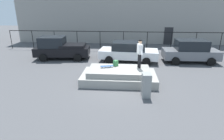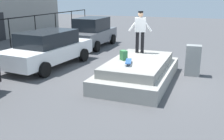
{
  "view_description": "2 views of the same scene",
  "coord_description": "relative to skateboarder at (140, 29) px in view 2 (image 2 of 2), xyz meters",
  "views": [
    {
      "loc": [
        0.31,
        -10.84,
        4.66
      ],
      "look_at": [
        -0.59,
        0.98,
        0.5
      ],
      "focal_mm": 30.7,
      "sensor_mm": 36.0,
      "label": 1
    },
    {
      "loc": [
        -9.6,
        -2.31,
        3.26
      ],
      "look_at": [
        -0.62,
        1.15,
        0.48
      ],
      "focal_mm": 42.19,
      "sensor_mm": 36.0,
      "label": 2
    }
  ],
  "objects": [
    {
      "name": "ground_plane",
      "position": [
        -1.14,
        -0.57,
        -1.86
      ],
      "size": [
        60.0,
        60.0,
        0.0
      ],
      "primitive_type": "plane",
      "color": "#4C4C4F"
    },
    {
      "name": "concrete_ledge",
      "position": [
        -1.24,
        -0.3,
        -1.48
      ],
      "size": [
        4.57,
        2.45,
        0.84
      ],
      "color": "#9E9B93",
      "rests_on": "ground_plane"
    },
    {
      "name": "skateboarder",
      "position": [
        0.0,
        0.0,
        0.0
      ],
      "size": [
        0.35,
        0.98,
        1.74
      ],
      "color": "black",
      "rests_on": "concrete_ledge"
    },
    {
      "name": "skateboard",
      "position": [
        -2.0,
        -0.14,
        -0.92
      ],
      "size": [
        0.82,
        0.4,
        0.12
      ],
      "color": "#264C8C",
      "rests_on": "concrete_ledge"
    },
    {
      "name": "backpack",
      "position": [
        -1.47,
        0.23,
        -0.84
      ],
      "size": [
        0.34,
        0.34,
        0.37
      ],
      "primitive_type": "cube",
      "rotation": [
        0.0,
        0.0,
        3.94
      ],
      "color": "#33723F",
      "rests_on": "concrete_ledge"
    },
    {
      "name": "car_white_sedan_mid",
      "position": [
        -0.63,
        4.19,
        -1.02
      ],
      "size": [
        4.93,
        2.48,
        1.64
      ],
      "color": "white",
      "rests_on": "ground_plane"
    },
    {
      "name": "car_grey_sedan_far",
      "position": [
        4.45,
        4.36,
        -0.94
      ],
      "size": [
        4.45,
        2.11,
        1.84
      ],
      "color": "slate",
      "rests_on": "ground_plane"
    },
    {
      "name": "utility_box",
      "position": [
        0.25,
        -2.21,
        -1.23
      ],
      "size": [
        0.48,
        0.63,
        1.27
      ],
      "primitive_type": "cube",
      "rotation": [
        0.0,
        0.0,
        0.07
      ],
      "color": "gray",
      "rests_on": "ground_plane"
    }
  ]
}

